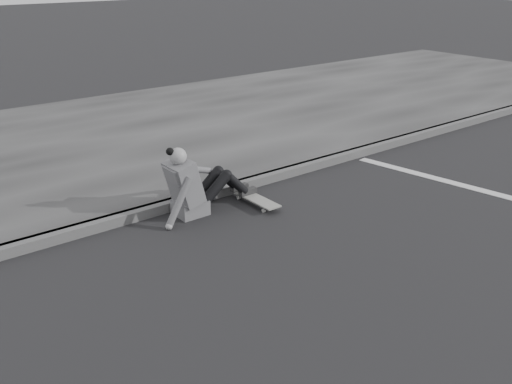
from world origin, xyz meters
The scene contains 5 objects.
ground centered at (0.00, 0.00, 0.00)m, with size 80.00×80.00×0.00m, color black.
curb centered at (0.00, 2.58, 0.06)m, with size 24.00×0.16×0.12m, color #474747.
sidewalk centered at (0.00, 5.60, 0.06)m, with size 24.00×6.00×0.12m, color #323232.
skateboard centered at (-0.07, 2.06, 0.07)m, with size 0.20×0.78×0.09m.
seated_woman centered at (-0.81, 2.31, 0.36)m, with size 1.38×0.46×0.88m.
Camera 1 is at (-4.10, -3.11, 2.83)m, focal length 40.00 mm.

